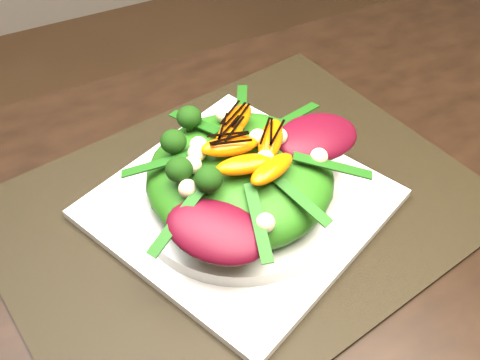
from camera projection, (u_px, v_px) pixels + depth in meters
name	position (u px, v px, depth m)	size (l,w,h in m)	color
placemat	(240.00, 208.00, 0.60)	(0.49, 0.37, 0.00)	black
plate_base	(240.00, 204.00, 0.60)	(0.26, 0.26, 0.01)	white
salad_bowl	(240.00, 195.00, 0.59)	(0.22, 0.22, 0.02)	silver
lettuce_mound	(240.00, 176.00, 0.57)	(0.19, 0.19, 0.06)	#2D6C14
radicchio_leaf	(317.00, 137.00, 0.57)	(0.09, 0.06, 0.02)	#460714
orange_segment	(229.00, 128.00, 0.56)	(0.06, 0.02, 0.01)	#EC5803
broccoli_floret	(169.00, 151.00, 0.53)	(0.04, 0.04, 0.04)	#16370A
macadamia_nut	(291.00, 170.00, 0.52)	(0.02, 0.02, 0.02)	#C9C28D
balsamic_drizzle	(229.00, 122.00, 0.56)	(0.04, 0.00, 0.00)	black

